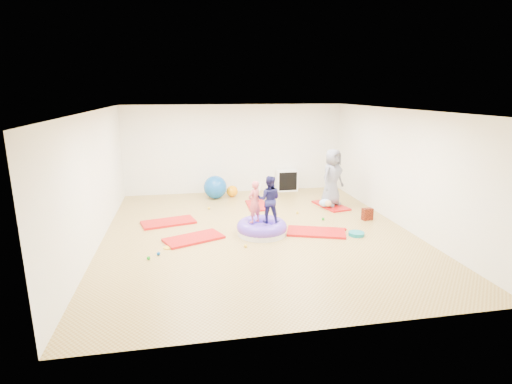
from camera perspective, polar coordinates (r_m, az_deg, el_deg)
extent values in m
cube|color=tan|center=(9.36, 0.33, -5.79)|extent=(7.00, 8.00, 0.01)
cube|color=white|center=(8.80, 0.36, 11.59)|extent=(7.00, 8.00, 0.01)
cube|color=white|center=(12.87, -3.00, 6.16)|extent=(7.00, 0.01, 2.80)
cube|color=white|center=(5.24, 8.59, -6.09)|extent=(7.00, 0.01, 2.80)
cube|color=white|center=(9.02, -22.08, 1.63)|extent=(0.01, 8.00, 2.80)
cube|color=white|center=(10.22, 20.05, 3.19)|extent=(0.01, 8.00, 2.80)
cube|color=red|center=(9.02, -8.88, -6.58)|extent=(1.42, 1.08, 0.05)
cube|color=red|center=(10.22, -12.40, -4.24)|extent=(1.41, 0.94, 0.05)
cube|color=red|center=(11.44, 0.13, -1.92)|extent=(0.56, 1.09, 0.04)
cube|color=red|center=(9.41, 8.59, -5.68)|extent=(1.47, 1.06, 0.06)
cube|color=red|center=(11.62, 10.64, -1.91)|extent=(0.83, 1.27, 0.05)
cylinder|color=silver|center=(9.23, 0.83, -5.66)|extent=(1.12, 1.12, 0.13)
torus|color=#5232C0|center=(9.19, 0.83, -4.97)|extent=(1.16, 1.16, 0.31)
ellipsoid|color=#5232C0|center=(9.22, 0.83, -5.40)|extent=(0.61, 0.61, 0.28)
imported|color=#D1545A|center=(9.00, -0.22, -1.13)|extent=(0.42, 0.39, 0.97)
imported|color=#19184B|center=(9.00, 1.91, -0.76)|extent=(0.63, 0.56, 1.09)
imported|color=slate|center=(11.40, 10.84, 2.07)|extent=(0.94, 0.85, 1.60)
ellipsoid|color=#A2C7FF|center=(11.37, 9.95, -1.51)|extent=(0.39, 0.25, 0.22)
sphere|color=tan|center=(11.20, 10.28, -1.62)|extent=(0.18, 0.18, 0.18)
sphere|color=yellow|center=(11.20, -6.77, -2.29)|extent=(0.07, 0.07, 0.07)
sphere|color=red|center=(9.68, 12.62, -5.23)|extent=(0.07, 0.07, 0.07)
sphere|color=#148915|center=(10.34, 9.57, -3.82)|extent=(0.07, 0.07, 0.07)
sphere|color=#0E4EA1|center=(8.33, -13.77, -8.55)|extent=(0.07, 0.07, 0.07)
sphere|color=#148915|center=(9.60, 1.57, -5.05)|extent=(0.07, 0.07, 0.07)
sphere|color=#148915|center=(8.17, -15.10, -9.10)|extent=(0.07, 0.07, 0.07)
sphere|color=yellow|center=(10.77, 5.94, -2.95)|extent=(0.07, 0.07, 0.07)
sphere|color=yellow|center=(8.48, -1.50, -7.71)|extent=(0.07, 0.07, 0.07)
sphere|color=#0E4EA1|center=(12.25, -5.84, 0.69)|extent=(0.70, 0.70, 0.70)
sphere|color=orange|center=(12.44, -3.42, 0.12)|extent=(0.35, 0.35, 0.35)
cylinder|color=white|center=(12.25, 0.46, 0.26)|extent=(0.17, 0.18, 0.46)
cylinder|color=white|center=(12.63, 0.13, 0.68)|extent=(0.17, 0.18, 0.46)
cylinder|color=white|center=(12.34, 2.41, 0.34)|extent=(0.17, 0.18, 0.46)
cylinder|color=white|center=(12.71, 2.02, 0.76)|extent=(0.17, 0.18, 0.46)
cylinder|color=white|center=(12.44, 1.26, 1.41)|extent=(0.44, 0.03, 0.03)
sphere|color=red|center=(12.39, 0.25, 1.37)|extent=(0.05, 0.05, 0.05)
sphere|color=#0E4EA1|center=(12.48, 2.26, 1.45)|extent=(0.05, 0.05, 0.05)
cube|color=white|center=(13.19, 4.41, 1.68)|extent=(0.69, 0.34, 0.69)
cube|color=black|center=(13.03, 4.59, 1.52)|extent=(0.60, 0.02, 0.60)
cube|color=white|center=(13.14, 4.47, 1.63)|extent=(0.02, 0.24, 0.61)
cube|color=white|center=(13.14, 4.47, 1.63)|extent=(0.61, 0.24, 0.02)
cylinder|color=#0B7683|center=(9.44, 14.14, -5.82)|extent=(0.36, 0.36, 0.08)
cube|color=maroon|center=(10.59, 15.62, -3.06)|extent=(0.28, 0.20, 0.30)
cylinder|color=yellow|center=(8.65, -12.51, -7.77)|extent=(0.18, 0.18, 0.03)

